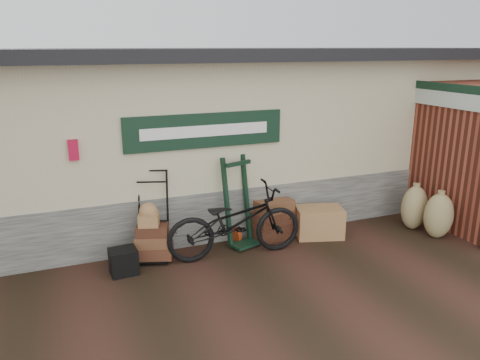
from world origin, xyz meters
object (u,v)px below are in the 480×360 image
(wicker_hamper, at_px, (319,222))
(green_barrow, at_px, (239,202))
(porter_trolley, at_px, (153,215))
(bicycle, at_px, (235,218))
(black_trunk, at_px, (124,261))
(suitcase_stack, at_px, (272,219))

(wicker_hamper, bearing_deg, green_barrow, 171.93)
(porter_trolley, xyz_separation_m, bicycle, (1.20, -0.45, -0.07))
(black_trunk, bearing_deg, suitcase_stack, 9.23)
(porter_trolley, distance_m, wicker_hamper, 2.91)
(porter_trolley, distance_m, black_trunk, 0.86)
(porter_trolley, height_order, suitcase_stack, porter_trolley)
(porter_trolley, relative_size, bicycle, 0.65)
(suitcase_stack, xyz_separation_m, bicycle, (-0.88, -0.46, 0.29))
(green_barrow, bearing_deg, porter_trolley, 160.91)
(green_barrow, xyz_separation_m, suitcase_stack, (0.66, 0.05, -0.41))
(suitcase_stack, height_order, wicker_hamper, suitcase_stack)
(suitcase_stack, bearing_deg, black_trunk, -170.77)
(porter_trolley, relative_size, wicker_hamper, 1.77)
(porter_trolley, distance_m, bicycle, 1.28)
(wicker_hamper, height_order, bicycle, bicycle)
(suitcase_stack, bearing_deg, porter_trolley, -179.61)
(wicker_hamper, height_order, black_trunk, wicker_hamper)
(porter_trolley, height_order, green_barrow, green_barrow)
(wicker_hamper, xyz_separation_m, black_trunk, (-3.42, -0.17, -0.07))
(porter_trolley, distance_m, suitcase_stack, 2.11)
(suitcase_stack, height_order, black_trunk, suitcase_stack)
(green_barrow, height_order, bicycle, green_barrow)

